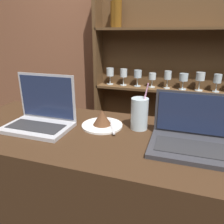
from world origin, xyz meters
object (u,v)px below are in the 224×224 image
(cake_plate, at_px, (102,121))
(water_glass, at_px, (139,114))
(laptop_near, at_px, (41,115))
(laptop_far, at_px, (193,137))

(cake_plate, bearing_deg, water_glass, 10.12)
(laptop_near, relative_size, water_glass, 1.39)
(laptop_near, relative_size, laptop_far, 0.95)
(laptop_near, height_order, laptop_far, laptop_near)
(laptop_far, xyz_separation_m, cake_plate, (-0.42, 0.08, -0.01))
(laptop_far, height_order, cake_plate, laptop_far)
(cake_plate, distance_m, water_glass, 0.19)
(water_glass, bearing_deg, laptop_far, -24.29)
(laptop_far, bearing_deg, laptop_near, -178.93)
(laptop_near, bearing_deg, laptop_far, 1.07)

